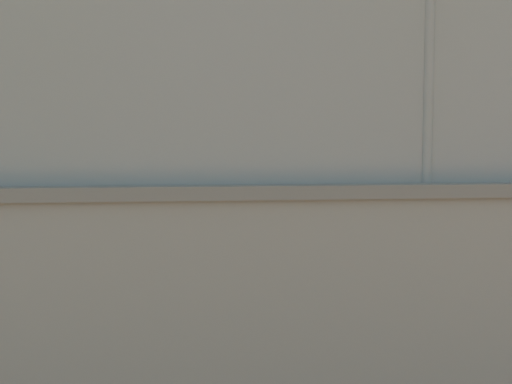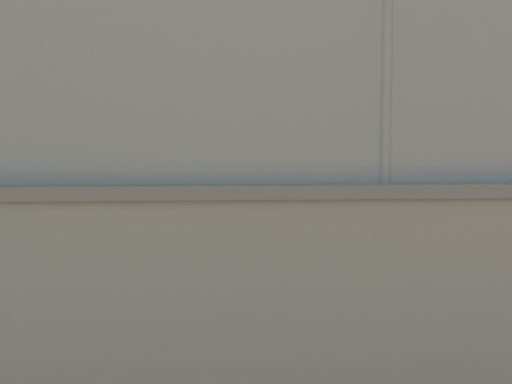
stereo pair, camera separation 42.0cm
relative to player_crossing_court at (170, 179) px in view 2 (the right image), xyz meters
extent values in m
plane|color=#B27247|center=(-2.28, 1.69, -0.92)|extent=(260.00, 260.00, 0.00)
cylinder|color=black|center=(0.03, -0.10, -0.54)|extent=(0.21, 0.21, 0.77)
cylinder|color=black|center=(-0.07, 0.07, -0.54)|extent=(0.21, 0.21, 0.77)
cylinder|color=white|center=(-0.02, -0.02, 0.13)|extent=(0.47, 0.47, 0.57)
cylinder|color=brown|center=(0.18, -0.24, 0.25)|extent=(0.51, 0.37, 0.17)
cylinder|color=brown|center=(0.08, 0.39, 0.25)|extent=(0.51, 0.37, 0.17)
sphere|color=brown|center=(-0.02, -0.02, 0.53)|extent=(0.22, 0.22, 0.22)
cylinder|color=white|center=(-0.02, -0.02, 0.62)|extent=(0.32, 0.32, 0.05)
cylinder|color=black|center=(0.23, 0.49, 0.25)|extent=(0.27, 0.19, 0.04)
ellipsoid|color=#333338|center=(0.42, 0.60, 0.25)|extent=(0.27, 0.19, 0.24)
cylinder|color=#B2B2B2|center=(-2.01, 5.11, -0.50)|extent=(0.21, 0.21, 0.85)
cylinder|color=#B2B2B2|center=(-2.17, 5.00, -0.50)|extent=(0.21, 0.21, 0.85)
cylinder|color=#3372B2|center=(-2.09, 5.06, 0.24)|extent=(0.47, 0.47, 0.63)
cylinder|color=tan|center=(-1.85, 5.27, 0.36)|extent=(0.39, 0.55, 0.17)
cylinder|color=tan|center=(-2.52, 5.14, 0.36)|extent=(0.39, 0.55, 0.17)
sphere|color=tan|center=(-2.09, 5.06, 0.67)|extent=(0.24, 0.24, 0.24)
cylinder|color=red|center=(-2.09, 5.06, 0.78)|extent=(0.35, 0.35, 0.05)
cylinder|color=black|center=(-2.61, 5.30, 0.36)|extent=(0.19, 0.27, 0.04)
ellipsoid|color=#333338|center=(-2.73, 5.48, 0.36)|extent=(0.18, 0.27, 0.24)
sphere|color=orange|center=(-0.98, 1.76, -0.87)|extent=(0.10, 0.10, 0.10)
camera|label=1|loc=(-1.03, 18.22, 1.12)|focal=47.00mm
camera|label=2|loc=(-1.45, 18.25, 1.12)|focal=47.00mm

